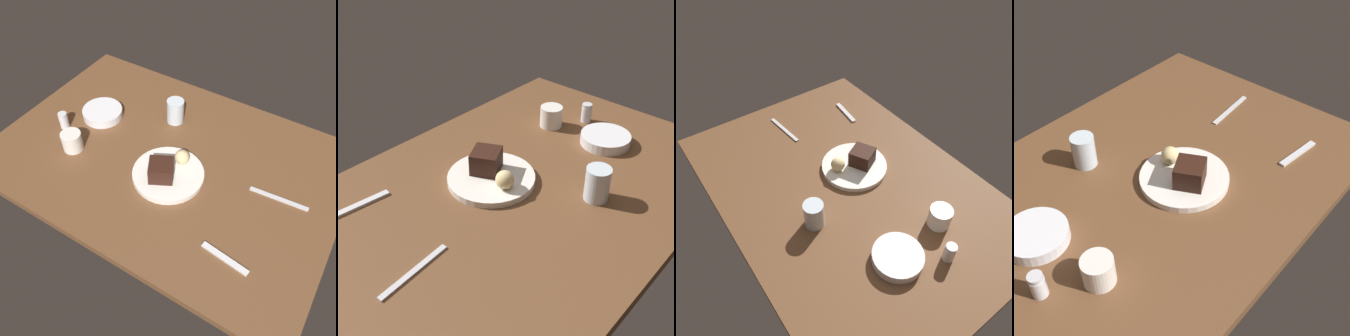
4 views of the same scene
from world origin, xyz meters
TOP-DOWN VIEW (x-y plane):
  - dining_table at (0.00, 0.00)cm, footprint 120.00×84.00cm
  - dessert_plate at (5.38, -7.34)cm, footprint 24.27×24.27cm
  - chocolate_cake_slice at (4.34, -10.12)cm, footprint 10.53×10.38cm
  - bread_roll at (6.91, -0.92)cm, footprint 5.07×5.07cm
  - salt_shaker at (-41.23, -7.00)cm, footprint 3.47×3.47cm
  - water_glass at (-7.32, 18.31)cm, footprint 6.56×6.56cm
  - side_bowl at (-32.88, 5.61)cm, footprint 15.47×15.47cm
  - coffee_cup at (-30.74, -14.04)cm, footprint 7.28×7.28cm
  - dessert_spoon at (35.15, -25.06)cm, footprint 15.11×3.58cm
  - butter_knife at (40.60, 3.04)cm, footprint 19.05×2.96cm

SIDE VIEW (x-z plane):
  - dining_table at x=0.00cm, z-range 0.00..3.00cm
  - butter_knife at x=40.60cm, z-range 3.00..3.50cm
  - dessert_spoon at x=35.15cm, z-range 3.00..3.70cm
  - dessert_plate at x=5.38cm, z-range 3.00..4.85cm
  - side_bowl at x=-32.88cm, z-range 3.00..6.25cm
  - salt_shaker at x=-41.23cm, z-range 2.95..9.38cm
  - coffee_cup at x=-30.74cm, z-range 3.00..9.93cm
  - bread_roll at x=6.91cm, z-range 4.85..9.92cm
  - water_glass at x=-7.32cm, z-range 3.00..12.34cm
  - chocolate_cake_slice at x=4.34cm, z-range 4.85..11.15cm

